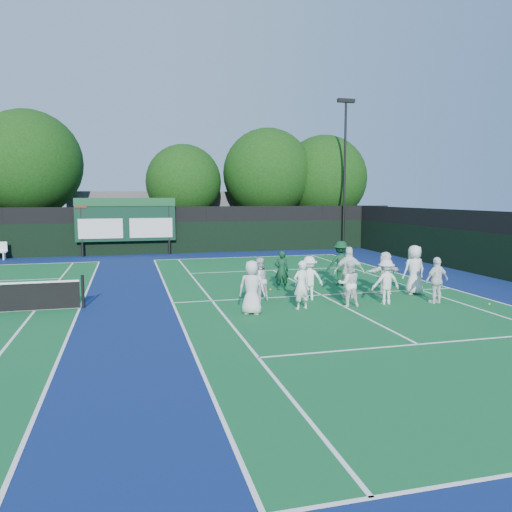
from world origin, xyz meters
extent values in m
plane|color=#173C10|center=(0.00, 0.00, 0.00)|extent=(120.00, 120.00, 0.00)
cube|color=navy|center=(-6.00, 1.00, 0.00)|extent=(34.00, 32.00, 0.01)
cube|color=#135E2C|center=(0.00, 1.00, 0.01)|extent=(10.97, 23.77, 0.00)
cube|color=white|center=(0.00, 12.88, 0.01)|extent=(10.97, 0.08, 0.00)
cube|color=white|center=(-5.49, 1.00, 0.01)|extent=(0.08, 23.77, 0.00)
cube|color=white|center=(5.49, 1.00, 0.01)|extent=(0.08, 23.77, 0.00)
cube|color=white|center=(-4.12, 1.00, 0.01)|extent=(0.08, 23.77, 0.00)
cube|color=white|center=(4.12, 1.00, 0.01)|extent=(0.08, 23.77, 0.00)
cube|color=white|center=(0.00, -5.40, 0.01)|extent=(8.23, 0.08, 0.00)
cube|color=white|center=(0.00, 7.40, 0.01)|extent=(8.23, 0.08, 0.00)
cube|color=white|center=(0.00, 1.00, 0.01)|extent=(0.08, 12.80, 0.00)
cube|color=white|center=(-8.52, 1.00, 0.01)|extent=(0.08, 23.77, 0.00)
cube|color=white|center=(-9.88, 1.00, 0.01)|extent=(0.08, 23.77, 0.00)
cube|color=black|center=(-6.00, 16.00, 1.00)|extent=(34.00, 0.08, 2.00)
cube|color=black|center=(-6.00, 16.00, 2.50)|extent=(34.00, 0.05, 1.00)
cylinder|color=black|center=(-9.60, 15.60, 1.75)|extent=(0.16, 0.16, 3.50)
cylinder|color=black|center=(-4.40, 15.60, 1.75)|extent=(0.16, 0.16, 3.50)
cube|color=black|center=(-7.00, 15.60, 2.20)|extent=(6.00, 0.15, 2.60)
cube|color=#154A25|center=(-7.00, 15.50, 3.30)|extent=(6.00, 0.05, 0.50)
cube|color=silver|center=(-8.50, 15.50, 1.70)|extent=(2.60, 0.04, 1.20)
cube|color=silver|center=(-5.50, 15.50, 1.70)|extent=(2.60, 0.04, 1.20)
cube|color=maroon|center=(-9.60, 15.50, 3.20)|extent=(0.70, 0.04, 0.50)
cube|color=#59595E|center=(-2.00, 24.00, 2.00)|extent=(18.00, 6.00, 4.00)
cylinder|color=black|center=(7.50, 15.70, 5.00)|extent=(0.16, 0.16, 10.00)
cube|color=black|center=(7.50, 15.70, 10.00)|extent=(1.20, 0.30, 0.25)
cylinder|color=black|center=(-8.40, 1.00, 0.55)|extent=(0.10, 0.10, 1.10)
cube|color=white|center=(-13.88, 15.30, 0.22)|extent=(0.08, 0.39, 0.44)
cylinder|color=black|center=(-13.06, 19.50, 1.59)|extent=(0.44, 0.44, 3.19)
sphere|color=#0E330B|center=(-13.06, 19.50, 5.77)|extent=(6.90, 6.90, 6.90)
sphere|color=#0E330B|center=(-12.46, 19.80, 5.08)|extent=(4.83, 4.83, 4.83)
cylinder|color=black|center=(-3.00, 19.50, 1.33)|extent=(0.44, 0.44, 2.66)
sphere|color=#0E330B|center=(-3.00, 19.50, 4.63)|extent=(5.26, 5.26, 5.26)
sphere|color=#0E330B|center=(-2.40, 19.80, 4.11)|extent=(3.69, 3.69, 3.69)
cylinder|color=black|center=(3.12, 19.50, 1.43)|extent=(0.44, 0.44, 2.87)
sphere|color=#0E330B|center=(3.12, 19.50, 5.31)|extent=(6.51, 6.51, 6.51)
sphere|color=#0E330B|center=(3.72, 19.80, 4.66)|extent=(4.56, 4.56, 4.56)
cylinder|color=black|center=(7.53, 19.50, 1.28)|extent=(0.44, 0.44, 2.55)
sphere|color=#0E330B|center=(7.53, 19.50, 4.97)|extent=(6.45, 6.45, 6.45)
sphere|color=#0E330B|center=(8.13, 19.80, 4.33)|extent=(4.51, 4.51, 4.51)
sphere|color=yellow|center=(1.56, 2.28, 0.03)|extent=(0.07, 0.07, 0.07)
sphere|color=yellow|center=(4.89, -1.97, 0.03)|extent=(0.07, 0.07, 0.07)
sphere|color=yellow|center=(-1.57, 2.42, 0.03)|extent=(0.07, 0.07, 0.07)
sphere|color=yellow|center=(2.19, -0.08, 0.03)|extent=(0.07, 0.07, 0.07)
imported|color=silver|center=(-3.22, -1.23, 0.85)|extent=(0.98, 0.84, 1.70)
imported|color=white|center=(-1.50, -0.96, 0.80)|extent=(0.66, 0.52, 1.60)
imported|color=white|center=(0.17, -0.97, 0.77)|extent=(0.85, 0.72, 1.54)
imported|color=white|center=(1.54, -0.97, 0.78)|extent=(1.01, 0.58, 1.56)
imported|color=white|center=(3.30, -1.27, 0.80)|extent=(0.99, 0.55, 1.60)
imported|color=silver|center=(-2.52, 0.56, 0.77)|extent=(0.89, 0.79, 1.54)
imported|color=white|center=(-0.74, 0.34, 0.78)|extent=(1.06, 0.67, 1.57)
imported|color=white|center=(0.78, 0.31, 0.93)|extent=(1.18, 0.75, 1.87)
imported|color=white|center=(2.38, 0.62, 0.81)|extent=(1.55, 0.71, 1.61)
imported|color=silver|center=(3.44, 0.36, 0.92)|extent=(0.95, 0.66, 1.85)
imported|color=#0F371F|center=(-1.13, 2.36, 0.78)|extent=(0.62, 0.47, 1.55)
imported|color=#103C20|center=(1.53, 2.73, 0.92)|extent=(1.26, 0.82, 1.84)
camera|label=1|loc=(-6.91, -16.04, 3.68)|focal=35.00mm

